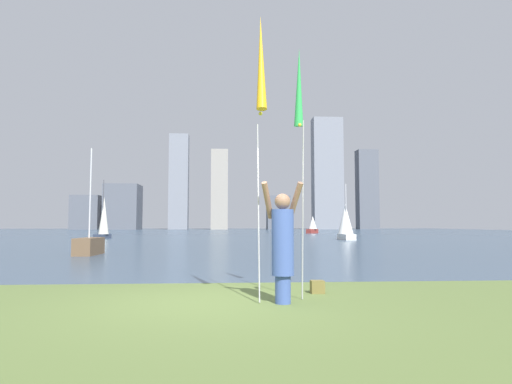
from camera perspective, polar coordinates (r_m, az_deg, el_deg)
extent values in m
cube|color=#384C60|center=(68.22, -4.08, -5.27)|extent=(120.00, 117.74, 0.12)
cube|color=#2D381C|center=(9.43, -5.33, -11.81)|extent=(120.00, 0.70, 0.02)
cylinder|color=#3F59A5|center=(7.01, 3.51, -12.49)|extent=(0.24, 0.24, 0.43)
cylinder|color=#3F59A5|center=(6.94, 3.48, -6.51)|extent=(0.35, 0.35, 1.03)
sphere|color=#936B51|center=(6.94, 3.46, -1.23)|extent=(0.25, 0.25, 0.25)
cylinder|color=#936B51|center=(7.06, 1.51, -1.08)|extent=(0.25, 0.40, 0.59)
cylinder|color=#936B51|center=(7.12, 5.10, -1.09)|extent=(0.25, 0.40, 0.59)
cylinder|color=#B2B2B7|center=(7.14, 0.32, -2.26)|extent=(0.02, 0.46, 2.91)
cone|color=yellow|center=(7.04, 0.66, 16.57)|extent=(0.16, 0.39, 1.57)
sphere|color=yellow|center=(6.91, 0.59, 10.13)|extent=(0.06, 0.06, 0.06)
cylinder|color=#B2B2B7|center=(7.23, 6.09, -2.31)|extent=(0.02, 0.26, 2.92)
cone|color=green|center=(7.87, 5.58, 13.37)|extent=(0.16, 0.27, 1.36)
sphere|color=yellow|center=(7.65, 5.69, 8.65)|extent=(0.06, 0.06, 0.06)
cube|color=olive|center=(8.10, 7.96, -12.08)|extent=(0.24, 0.21, 0.22)
cube|color=#333D51|center=(40.20, -19.28, -5.45)|extent=(1.20, 1.81, 0.38)
cylinder|color=#47474C|center=(40.22, -19.20, -1.83)|extent=(0.06, 0.06, 4.70)
cone|color=silver|center=(40.30, -19.11, -2.89)|extent=(1.11, 1.11, 3.22)
cube|color=brown|center=(19.03, -20.85, -6.60)|extent=(0.74, 1.92, 0.68)
cylinder|color=silver|center=(19.06, -20.68, -0.08)|extent=(0.06, 0.06, 3.65)
cube|color=white|center=(35.68, 11.64, -5.72)|extent=(0.88, 2.48, 0.46)
cylinder|color=silver|center=(35.69, 11.59, -2.14)|extent=(0.07, 0.07, 3.99)
cone|color=white|center=(35.84, 11.52, -3.42)|extent=(1.26, 1.26, 2.40)
cube|color=maroon|center=(60.72, 7.29, -5.05)|extent=(1.97, 2.24, 0.58)
cylinder|color=#47474C|center=(60.72, 7.28, -3.33)|extent=(0.07, 0.07, 3.08)
cone|color=white|center=(60.87, 7.36, -3.93)|extent=(1.58, 1.58, 1.79)
cube|color=#565B66|center=(112.58, -20.92, -2.51)|extent=(6.51, 7.80, 8.01)
cube|color=#565B66|center=(108.39, -16.87, -1.88)|extent=(7.79, 7.44, 10.56)
cube|color=gray|center=(107.03, -9.96, 1.32)|extent=(4.54, 3.48, 22.79)
cube|color=gray|center=(104.88, -4.75, 0.30)|extent=(3.95, 5.06, 18.84)
cube|color=#565B66|center=(106.54, 2.91, -2.68)|extent=(5.49, 4.56, 8.08)
cube|color=gray|center=(109.20, 9.22, 2.38)|extent=(7.23, 4.14, 27.28)
cube|color=#565B66|center=(112.42, 14.20, 0.31)|extent=(4.97, 3.58, 19.65)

